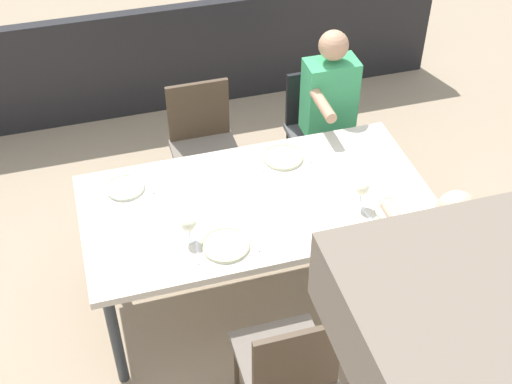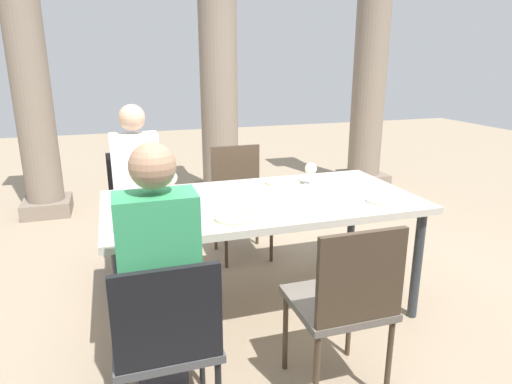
{
  "view_description": "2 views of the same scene",
  "coord_description": "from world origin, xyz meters",
  "px_view_note": "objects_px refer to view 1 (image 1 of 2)",
  "views": [
    {
      "loc": [
        0.8,
        2.76,
        3.35
      ],
      "look_at": [
        -0.02,
        -0.07,
        0.76
      ],
      "focal_mm": 48.63,
      "sensor_mm": 36.0,
      "label": 1
    },
    {
      "loc": [
        -0.86,
        -2.57,
        1.61
      ],
      "look_at": [
        -0.02,
        0.07,
        0.79
      ],
      "focal_mm": 31.65,
      "sensor_mm": 36.0,
      "label": 2
    }
  ],
  "objects_px": {
    "diner_woman_green": "(431,276)",
    "plate_3": "(125,188)",
    "chair_west_north": "(443,326)",
    "chair_mid_north": "(288,363)",
    "dining_table": "(257,208)",
    "wine_glass_0": "(362,188)",
    "plate_2": "(226,245)",
    "diner_man_white": "(331,119)",
    "chair_west_south": "(319,125)",
    "chair_mid_south": "(204,141)",
    "wine_glass_2": "(188,224)",
    "plate_0": "(394,211)",
    "plate_1": "(283,157)"
  },
  "relations": [
    {
      "from": "chair_mid_north",
      "to": "wine_glass_0",
      "type": "bearing_deg",
      "value": -131.99
    },
    {
      "from": "wine_glass_0",
      "to": "plate_3",
      "type": "xyz_separation_m",
      "value": [
        1.23,
        -0.5,
        -0.12
      ]
    },
    {
      "from": "chair_west_north",
      "to": "plate_1",
      "type": "distance_m",
      "value": 1.34
    },
    {
      "from": "plate_0",
      "to": "wine_glass_0",
      "type": "bearing_deg",
      "value": -32.05
    },
    {
      "from": "diner_man_white",
      "to": "plate_0",
      "type": "xyz_separation_m",
      "value": [
        0.02,
        1.02,
        0.08
      ]
    },
    {
      "from": "chair_west_north",
      "to": "diner_man_white",
      "type": "distance_m",
      "value": 1.64
    },
    {
      "from": "plate_0",
      "to": "plate_3",
      "type": "distance_m",
      "value": 1.51
    },
    {
      "from": "wine_glass_0",
      "to": "plate_3",
      "type": "relative_size",
      "value": 0.77
    },
    {
      "from": "dining_table",
      "to": "chair_mid_north",
      "type": "bearing_deg",
      "value": 83.24
    },
    {
      "from": "diner_man_white",
      "to": "plate_2",
      "type": "height_order",
      "value": "diner_man_white"
    },
    {
      "from": "chair_west_north",
      "to": "chair_west_south",
      "type": "xyz_separation_m",
      "value": [
        0.0,
        -1.83,
        -0.01
      ]
    },
    {
      "from": "dining_table",
      "to": "chair_west_north",
      "type": "height_order",
      "value": "chair_west_north"
    },
    {
      "from": "chair_west_south",
      "to": "chair_mid_north",
      "type": "height_order",
      "value": "chair_mid_north"
    },
    {
      "from": "chair_west_south",
      "to": "wine_glass_0",
      "type": "distance_m",
      "value": 1.19
    },
    {
      "from": "wine_glass_2",
      "to": "wine_glass_0",
      "type": "bearing_deg",
      "value": -179.88
    },
    {
      "from": "dining_table",
      "to": "plate_3",
      "type": "distance_m",
      "value": 0.76
    },
    {
      "from": "chair_west_south",
      "to": "wine_glass_2",
      "type": "bearing_deg",
      "value": 44.23
    },
    {
      "from": "plate_0",
      "to": "dining_table",
      "type": "bearing_deg",
      "value": -23.35
    },
    {
      "from": "chair_mid_north",
      "to": "wine_glass_0",
      "type": "distance_m",
      "value": 1.03
    },
    {
      "from": "wine_glass_0",
      "to": "plate_1",
      "type": "relative_size",
      "value": 0.71
    },
    {
      "from": "chair_west_south",
      "to": "plate_3",
      "type": "distance_m",
      "value": 1.57
    },
    {
      "from": "diner_woman_green",
      "to": "chair_mid_south",
      "type": "bearing_deg",
      "value": -63.29
    },
    {
      "from": "dining_table",
      "to": "chair_west_south",
      "type": "xyz_separation_m",
      "value": [
        -0.72,
        -0.91,
        -0.2
      ]
    },
    {
      "from": "chair_mid_south",
      "to": "diner_woman_green",
      "type": "xyz_separation_m",
      "value": [
        -0.83,
        1.64,
        0.16
      ]
    },
    {
      "from": "chair_west_south",
      "to": "plate_1",
      "type": "distance_m",
      "value": 0.8
    },
    {
      "from": "dining_table",
      "to": "wine_glass_0",
      "type": "height_order",
      "value": "wine_glass_0"
    },
    {
      "from": "wine_glass_0",
      "to": "chair_west_north",
      "type": "bearing_deg",
      "value": 104.48
    },
    {
      "from": "wine_glass_0",
      "to": "plate_3",
      "type": "height_order",
      "value": "wine_glass_0"
    },
    {
      "from": "plate_2",
      "to": "plate_0",
      "type": "bearing_deg",
      "value": -179.88
    },
    {
      "from": "diner_woman_green",
      "to": "plate_2",
      "type": "relative_size",
      "value": 5.2
    },
    {
      "from": "wine_glass_0",
      "to": "wine_glass_2",
      "type": "distance_m",
      "value": 0.96
    },
    {
      "from": "plate_2",
      "to": "diner_woman_green",
      "type": "bearing_deg",
      "value": 156.32
    },
    {
      "from": "wine_glass_0",
      "to": "plate_1",
      "type": "xyz_separation_m",
      "value": [
        0.28,
        -0.51,
        -0.12
      ]
    },
    {
      "from": "chair_west_north",
      "to": "wine_glass_2",
      "type": "xyz_separation_m",
      "value": [
        1.15,
        -0.72,
        0.36
      ]
    },
    {
      "from": "chair_west_north",
      "to": "chair_mid_north",
      "type": "relative_size",
      "value": 1.0
    },
    {
      "from": "diner_woman_green",
      "to": "wine_glass_0",
      "type": "xyz_separation_m",
      "value": [
        0.18,
        -0.53,
        0.2
      ]
    },
    {
      "from": "plate_1",
      "to": "wine_glass_2",
      "type": "relative_size",
      "value": 1.51
    },
    {
      "from": "chair_west_north",
      "to": "wine_glass_2",
      "type": "distance_m",
      "value": 1.4
    },
    {
      "from": "chair_mid_north",
      "to": "dining_table",
      "type": "bearing_deg",
      "value": -96.76
    },
    {
      "from": "chair_west_north",
      "to": "wine_glass_2",
      "type": "height_order",
      "value": "wine_glass_2"
    },
    {
      "from": "wine_glass_0",
      "to": "plate_3",
      "type": "distance_m",
      "value": 1.33
    },
    {
      "from": "chair_mid_south",
      "to": "chair_west_south",
      "type": "bearing_deg",
      "value": 179.9
    },
    {
      "from": "diner_man_white",
      "to": "plate_1",
      "type": "relative_size",
      "value": 5.37
    },
    {
      "from": "wine_glass_0",
      "to": "wine_glass_2",
      "type": "xyz_separation_m",
      "value": [
        0.96,
        0.0,
        -0.01
      ]
    },
    {
      "from": "plate_2",
      "to": "diner_man_white",
      "type": "bearing_deg",
      "value": -133.71
    },
    {
      "from": "diner_woman_green",
      "to": "plate_3",
      "type": "xyz_separation_m",
      "value": [
        1.41,
        -1.03,
        0.08
      ]
    },
    {
      "from": "diner_man_white",
      "to": "plate_3",
      "type": "bearing_deg",
      "value": 16.46
    },
    {
      "from": "dining_table",
      "to": "chair_west_north",
      "type": "xyz_separation_m",
      "value": [
        -0.72,
        0.92,
        -0.18
      ]
    },
    {
      "from": "chair_west_south",
      "to": "dining_table",
      "type": "bearing_deg",
      "value": 51.69
    },
    {
      "from": "diner_man_white",
      "to": "plate_3",
      "type": "xyz_separation_m",
      "value": [
        1.41,
        0.42,
        0.08
      ]
    }
  ]
}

